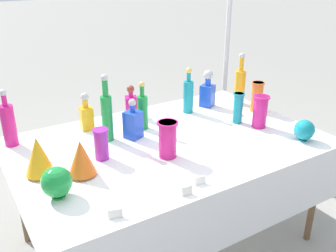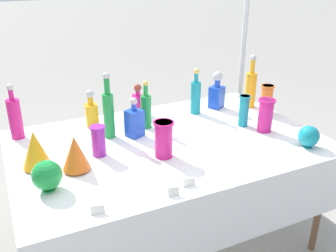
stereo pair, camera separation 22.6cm
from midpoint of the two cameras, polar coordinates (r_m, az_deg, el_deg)
name	(u,v)px [view 1 (the left image)]	position (r m, az deg, el deg)	size (l,w,h in m)	color
ground_plane	(168,239)	(2.72, -2.49, -16.94)	(40.00, 40.00, 0.00)	gray
display_table	(172,151)	(2.29, -2.27, -3.97)	(1.86, 1.21, 0.76)	white
tall_bottle_0	(107,114)	(2.30, -12.09, 1.73)	(0.07, 0.07, 0.42)	#198C38
tall_bottle_1	(9,124)	(2.43, -25.63, 0.26)	(0.08, 0.08, 0.35)	#C61972
tall_bottle_2	(188,95)	(2.70, 0.72, 4.73)	(0.07, 0.07, 0.33)	teal
tall_bottle_3	(143,110)	(2.44, -6.55, 2.31)	(0.07, 0.07, 0.32)	#198C38
tall_bottle_4	(240,85)	(2.90, 8.71, 6.21)	(0.08, 0.08, 0.40)	orange
square_decanter_0	(208,91)	(2.83, 3.79, 5.30)	(0.13, 0.13, 0.28)	blue
square_decanter_1	(132,103)	(2.68, -7.97, 3.39)	(0.11, 0.11, 0.23)	#C61972
square_decanter_2	(86,115)	(2.50, -14.90, 1.59)	(0.09, 0.09, 0.25)	orange
square_decanter_3	(133,123)	(2.33, -8.12, 0.40)	(0.12, 0.12, 0.25)	blue
slender_vase_0	(168,138)	(2.07, -3.18, -1.96)	(0.12, 0.12, 0.21)	#C61972
slender_vase_1	(260,111)	(2.50, 11.39, 2.27)	(0.11, 0.11, 0.22)	#C61972
slender_vase_2	(238,107)	(2.55, 8.12, 2.86)	(0.08, 0.08, 0.21)	teal
slender_vase_3	(257,96)	(2.78, 11.17, 4.47)	(0.10, 0.10, 0.22)	orange
slender_vase_4	(101,143)	(2.11, -13.21, -2.61)	(0.09, 0.09, 0.18)	purple
fluted_vase_0	(38,156)	(2.04, -22.21, -4.32)	(0.15, 0.15, 0.21)	orange
fluted_vase_1	(81,158)	(1.97, -16.33, -4.72)	(0.15, 0.15, 0.20)	orange
round_bowl_0	(304,130)	(2.39, 17.56, -0.64)	(0.13, 0.13, 0.13)	teal
round_bowl_1	(57,182)	(1.84, -20.06, -8.12)	(0.15, 0.15, 0.15)	#198C38
price_tag_left	(115,214)	(1.67, -11.99, -13.08)	(0.06, 0.01, 0.04)	white
price_tag_center	(200,181)	(1.85, 1.39, -8.43)	(0.06, 0.01, 0.04)	white
price_tag_right	(187,191)	(1.77, -0.78, -9.96)	(0.06, 0.01, 0.04)	white
cardboard_box_behind_left	(98,153)	(3.58, -12.49, -4.16)	(0.62, 0.55, 0.36)	tan
canopy_pole	(227,47)	(3.42, 7.07, 11.83)	(0.18, 0.18, 2.69)	silver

